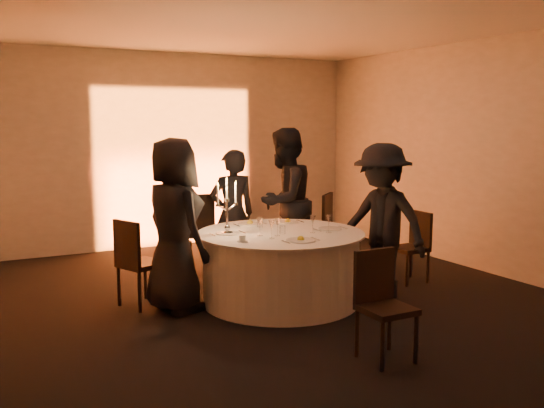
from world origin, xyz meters
name	(u,v)px	position (x,y,z in m)	size (l,w,h in m)	color
floor	(280,302)	(0.00, 0.00, 0.00)	(7.00, 7.00, 0.00)	black
ceiling	(281,18)	(0.00, 0.00, 3.00)	(7.00, 7.00, 0.00)	white
wall_back	(175,150)	(0.00, 3.50, 1.50)	(7.00, 7.00, 0.00)	#ACA89F
wall_right	(486,157)	(3.00, 0.00, 1.50)	(7.00, 7.00, 0.00)	#ACA89F
uplighter_fixture	(183,244)	(0.00, 3.20, 0.05)	(0.25, 0.12, 0.10)	black
banquet_table	(281,267)	(0.00, 0.00, 0.38)	(1.80, 1.80, 0.77)	black
chair_left	(136,258)	(-1.43, 0.54, 0.53)	(0.54, 0.54, 0.94)	black
chair_back_left	(196,228)	(-0.34, 1.67, 0.58)	(0.53, 0.53, 1.03)	black
chair_back_right	(319,225)	(1.26, 1.25, 0.56)	(0.61, 0.61, 0.99)	black
chair_right	(414,243)	(1.86, 0.01, 0.48)	(0.38, 0.38, 0.86)	black
chair_front	(381,298)	(0.00, -1.76, 0.50)	(0.39, 0.39, 0.90)	black
guest_left	(174,225)	(-1.10, 0.25, 0.89)	(0.87, 0.57, 1.79)	black
guest_back_left	(233,214)	(-0.04, 1.18, 0.80)	(0.59, 0.38, 1.61)	black
guest_back_right	(284,201)	(0.64, 1.09, 0.93)	(0.91, 0.71, 1.87)	black
guest_right	(382,221)	(1.07, -0.36, 0.86)	(1.11, 0.64, 1.71)	black
plate_left	(227,233)	(-0.55, 0.17, 0.78)	(0.36, 0.25, 0.01)	white
plate_back_left	(250,223)	(-0.09, 0.58, 0.79)	(0.36, 0.28, 0.08)	white
plate_back_right	(288,221)	(0.36, 0.49, 0.79)	(0.35, 0.25, 0.08)	white
plate_right	(330,229)	(0.57, -0.10, 0.78)	(0.36, 0.25, 0.01)	white
plate_front	(301,239)	(-0.05, -0.52, 0.79)	(0.35, 0.29, 0.08)	white
coffee_cup	(242,239)	(-0.58, -0.29, 0.80)	(0.11, 0.11, 0.07)	white
candelabra	(227,214)	(-0.55, 0.17, 0.98)	(0.25, 0.12, 0.61)	silver
wine_glass_a	(313,220)	(0.28, -0.20, 0.91)	(0.07, 0.07, 0.19)	white
wine_glass_b	(329,220)	(0.44, -0.27, 0.91)	(0.07, 0.07, 0.19)	white
wine_glass_c	(278,223)	(-0.13, -0.18, 0.91)	(0.07, 0.07, 0.19)	white
wine_glass_d	(260,223)	(-0.29, -0.09, 0.91)	(0.07, 0.07, 0.19)	white
wine_glass_e	(272,225)	(-0.25, -0.28, 0.91)	(0.07, 0.07, 0.19)	white
tumbler_a	(260,223)	(-0.07, 0.37, 0.82)	(0.07, 0.07, 0.09)	white
tumbler_b	(283,230)	(-0.04, -0.11, 0.82)	(0.07, 0.07, 0.09)	white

